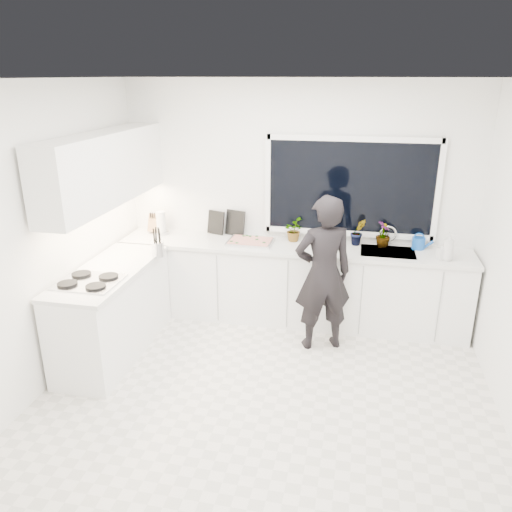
# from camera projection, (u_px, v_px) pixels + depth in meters

# --- Properties ---
(floor) EXTENTS (4.00, 3.50, 0.02)m
(floor) POSITION_uv_depth(u_px,v_px,m) (268.00, 390.00, 4.59)
(floor) COLOR beige
(floor) RESTS_ON ground
(wall_back) EXTENTS (4.00, 0.02, 2.70)m
(wall_back) POSITION_uv_depth(u_px,v_px,m) (297.00, 201.00, 5.75)
(wall_back) COLOR white
(wall_back) RESTS_ON ground
(wall_left) EXTENTS (0.02, 3.50, 2.70)m
(wall_left) POSITION_uv_depth(u_px,v_px,m) (51.00, 236.00, 4.51)
(wall_left) COLOR white
(wall_left) RESTS_ON ground
(ceiling) EXTENTS (4.00, 3.50, 0.02)m
(ceiling) POSITION_uv_depth(u_px,v_px,m) (271.00, 77.00, 3.66)
(ceiling) COLOR white
(ceiling) RESTS_ON wall_back
(window) EXTENTS (1.80, 0.02, 1.00)m
(window) POSITION_uv_depth(u_px,v_px,m) (350.00, 187.00, 5.53)
(window) COLOR black
(window) RESTS_ON wall_back
(base_cabinets_back) EXTENTS (3.92, 0.58, 0.88)m
(base_cabinets_back) POSITION_uv_depth(u_px,v_px,m) (291.00, 284.00, 5.77)
(base_cabinets_back) COLOR white
(base_cabinets_back) RESTS_ON floor
(base_cabinets_left) EXTENTS (0.58, 1.60, 0.88)m
(base_cabinets_left) POSITION_uv_depth(u_px,v_px,m) (113.00, 313.00, 5.08)
(base_cabinets_left) COLOR white
(base_cabinets_left) RESTS_ON floor
(countertop_back) EXTENTS (3.94, 0.62, 0.04)m
(countertop_back) POSITION_uv_depth(u_px,v_px,m) (292.00, 247.00, 5.61)
(countertop_back) COLOR silver
(countertop_back) RESTS_ON base_cabinets_back
(countertop_left) EXTENTS (0.62, 1.60, 0.04)m
(countertop_left) POSITION_uv_depth(u_px,v_px,m) (109.00, 271.00, 4.93)
(countertop_left) COLOR silver
(countertop_left) RESTS_ON base_cabinets_left
(upper_cabinets) EXTENTS (0.34, 2.10, 0.70)m
(upper_cabinets) POSITION_uv_depth(u_px,v_px,m) (105.00, 168.00, 4.94)
(upper_cabinets) COLOR white
(upper_cabinets) RESTS_ON wall_left
(sink) EXTENTS (0.58, 0.42, 0.14)m
(sink) POSITION_uv_depth(u_px,v_px,m) (387.00, 256.00, 5.42)
(sink) COLOR silver
(sink) RESTS_ON countertop_back
(faucet) EXTENTS (0.03, 0.03, 0.22)m
(faucet) POSITION_uv_depth(u_px,v_px,m) (388.00, 236.00, 5.55)
(faucet) COLOR silver
(faucet) RESTS_ON countertop_back
(stovetop) EXTENTS (0.56, 0.48, 0.03)m
(stovetop) POSITION_uv_depth(u_px,v_px,m) (88.00, 281.00, 4.60)
(stovetop) COLOR black
(stovetop) RESTS_ON countertop_left
(person) EXTENTS (0.70, 0.58, 1.64)m
(person) POSITION_uv_depth(u_px,v_px,m) (323.00, 274.00, 5.06)
(person) COLOR black
(person) RESTS_ON floor
(pizza_tray) EXTENTS (0.52, 0.39, 0.03)m
(pizza_tray) POSITION_uv_depth(u_px,v_px,m) (250.00, 242.00, 5.67)
(pizza_tray) COLOR silver
(pizza_tray) RESTS_ON countertop_back
(pizza) EXTENTS (0.47, 0.34, 0.01)m
(pizza) POSITION_uv_depth(u_px,v_px,m) (250.00, 241.00, 5.66)
(pizza) COLOR #A83716
(pizza) RESTS_ON pizza_tray
(watering_can) EXTENTS (0.16, 0.16, 0.13)m
(watering_can) POSITION_uv_depth(u_px,v_px,m) (418.00, 243.00, 5.47)
(watering_can) COLOR #124BA9
(watering_can) RESTS_ON countertop_back
(paper_towel_roll) EXTENTS (0.14, 0.14, 0.26)m
(paper_towel_roll) POSITION_uv_depth(u_px,v_px,m) (161.00, 223.00, 5.96)
(paper_towel_roll) COLOR silver
(paper_towel_roll) RESTS_ON countertop_back
(knife_block) EXTENTS (0.15, 0.13, 0.22)m
(knife_block) POSITION_uv_depth(u_px,v_px,m) (155.00, 224.00, 6.02)
(knife_block) COLOR #9E6C49
(knife_block) RESTS_ON countertop_back
(utensil_crock) EXTENTS (0.15, 0.15, 0.16)m
(utensil_crock) POSITION_uv_depth(u_px,v_px,m) (158.00, 249.00, 5.24)
(utensil_crock) COLOR #B5B6BA
(utensil_crock) RESTS_ON countertop_left
(picture_frame_large) EXTENTS (0.21, 0.09, 0.28)m
(picture_frame_large) POSITION_uv_depth(u_px,v_px,m) (216.00, 222.00, 5.96)
(picture_frame_large) COLOR black
(picture_frame_large) RESTS_ON countertop_back
(picture_frame_small) EXTENTS (0.24, 0.10, 0.30)m
(picture_frame_small) POSITION_uv_depth(u_px,v_px,m) (235.00, 223.00, 5.92)
(picture_frame_small) COLOR black
(picture_frame_small) RESTS_ON countertop_back
(herb_plants) EXTENTS (1.22, 0.28, 0.33)m
(herb_plants) POSITION_uv_depth(u_px,v_px,m) (332.00, 231.00, 5.62)
(herb_plants) COLOR #26662D
(herb_plants) RESTS_ON countertop_back
(soap_bottles) EXTENTS (0.19, 0.16, 0.30)m
(soap_bottles) POSITION_uv_depth(u_px,v_px,m) (447.00, 248.00, 5.11)
(soap_bottles) COLOR #D8BF66
(soap_bottles) RESTS_ON countertop_back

